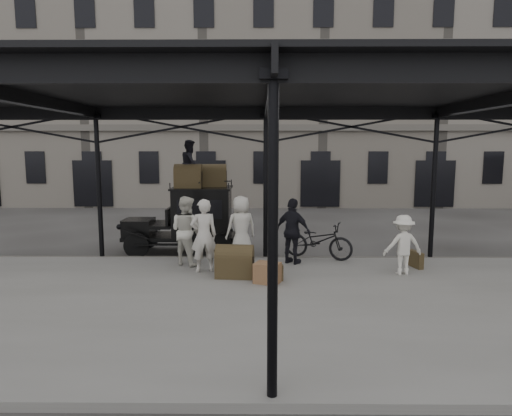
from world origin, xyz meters
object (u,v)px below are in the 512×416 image
(porter_left, at_px, (204,235))
(porter_official, at_px, (293,231))
(taxi, at_px, (193,217))
(steamer_trunk_platform, at_px, (235,263))
(bicycle, at_px, (318,240))
(steamer_trunk_roof_near, at_px, (188,178))

(porter_left, height_order, porter_official, porter_left)
(taxi, relative_size, steamer_trunk_platform, 3.81)
(bicycle, height_order, steamer_trunk_roof_near, steamer_trunk_roof_near)
(taxi, distance_m, porter_official, 3.65)
(bicycle, bearing_deg, taxi, 95.30)
(bicycle, bearing_deg, steamer_trunk_roof_near, 98.91)
(taxi, bearing_deg, steamer_trunk_platform, -64.58)
(porter_left, relative_size, steamer_trunk_platform, 2.05)
(bicycle, relative_size, steamer_trunk_roof_near, 2.45)
(porter_official, bearing_deg, steamer_trunk_roof_near, 7.55)
(porter_left, xyz_separation_m, steamer_trunk_roof_near, (-0.77, 2.50, 1.36))
(porter_left, distance_m, steamer_trunk_platform, 1.17)
(steamer_trunk_roof_near, height_order, steamer_trunk_platform, steamer_trunk_roof_near)
(taxi, bearing_deg, porter_official, -31.06)
(bicycle, xyz_separation_m, steamer_trunk_roof_near, (-4.01, 1.04, 1.79))
(bicycle, distance_m, steamer_trunk_platform, 3.10)
(porter_left, height_order, steamer_trunk_roof_near, steamer_trunk_roof_near)
(taxi, distance_m, porter_left, 2.83)
(taxi, distance_m, bicycle, 4.17)
(taxi, relative_size, bicycle, 1.75)
(porter_official, height_order, steamer_trunk_platform, porter_official)
(porter_left, height_order, steamer_trunk_platform, porter_left)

